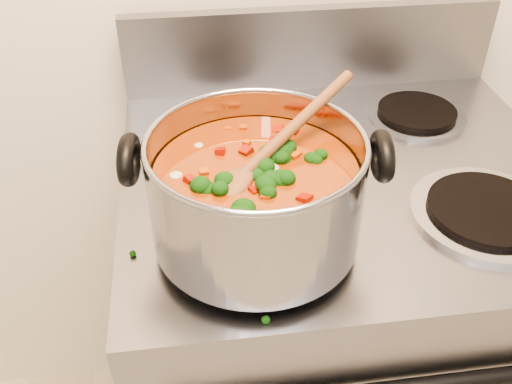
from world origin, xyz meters
TOP-DOWN VIEW (x-y plane):
  - electric_range at (0.02, 1.16)m, footprint 0.72×0.65m
  - stockpot at (-0.15, 1.00)m, footprint 0.34×0.28m
  - wooden_spoon at (-0.13, 1.01)m, footprint 0.23×0.20m
  - cooktop_crumbs at (-0.18, 1.05)m, footprint 0.34×0.32m

SIDE VIEW (x-z plane):
  - electric_range at x=0.02m, z-range -0.07..1.01m
  - cooktop_crumbs at x=-0.18m, z-range 0.92..0.93m
  - stockpot at x=-0.15m, z-range 0.93..1.09m
  - wooden_spoon at x=-0.13m, z-range 1.02..1.10m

